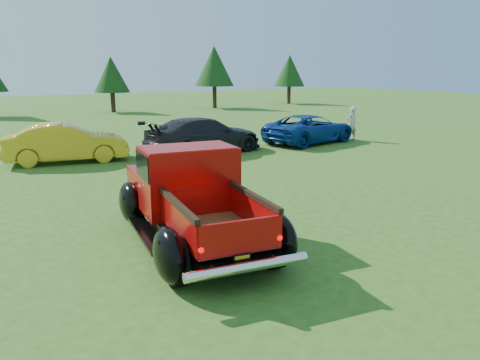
% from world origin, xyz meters
% --- Properties ---
extents(ground, '(120.00, 120.00, 0.00)m').
position_xyz_m(ground, '(0.00, 0.00, 0.00)').
color(ground, '#2F5317').
rests_on(ground, ground).
extents(tree_mid_right, '(2.82, 2.82, 4.40)m').
position_xyz_m(tree_mid_right, '(6.00, 30.00, 2.97)').
color(tree_mid_right, '#332114').
rests_on(tree_mid_right, ground).
extents(tree_east, '(3.46, 3.46, 5.40)m').
position_xyz_m(tree_east, '(15.00, 29.50, 3.66)').
color(tree_east, '#332114').
rests_on(tree_east, ground).
extents(tree_far_east, '(3.07, 3.07, 4.80)m').
position_xyz_m(tree_far_east, '(24.00, 30.50, 3.25)').
color(tree_far_east, '#332114').
rests_on(tree_far_east, ground).
extents(pickup_truck, '(2.96, 5.33, 1.90)m').
position_xyz_m(pickup_truck, '(-1.01, 0.48, 0.90)').
color(pickup_truck, black).
rests_on(pickup_truck, ground).
extents(show_car_yellow, '(4.59, 2.29, 1.45)m').
position_xyz_m(show_car_yellow, '(-1.50, 10.14, 0.72)').
color(show_car_yellow, gold).
rests_on(show_car_yellow, ground).
extents(show_car_grey, '(5.31, 2.72, 1.47)m').
position_xyz_m(show_car_grey, '(3.75, 9.26, 0.74)').
color(show_car_grey, black).
rests_on(show_car_grey, ground).
extents(show_car_blue, '(5.12, 3.09, 1.33)m').
position_xyz_m(show_car_blue, '(9.27, 9.18, 0.67)').
color(show_car_blue, navy).
rests_on(show_car_blue, ground).
extents(spectator, '(0.61, 0.41, 1.64)m').
position_xyz_m(spectator, '(11.50, 8.73, 0.82)').
color(spectator, '#BBB0A2').
rests_on(spectator, ground).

